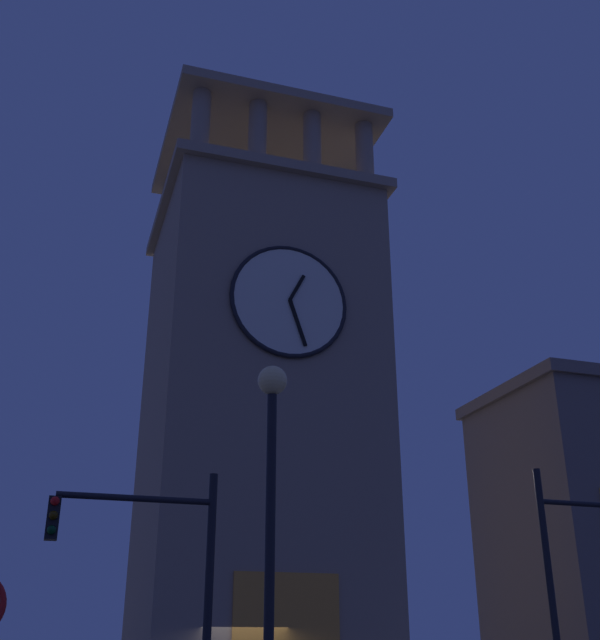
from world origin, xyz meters
name	(u,v)px	position (x,y,z in m)	size (l,w,h in m)	color
clocktower	(257,422)	(-1.22, -4.33, 9.57)	(8.31, 8.43, 24.92)	gray
traffic_signal_near	(154,568)	(3.71, 7.64, 3.32)	(3.06, 0.41, 5.09)	black
street_lamp	(271,491)	(2.71, 11.82, 4.03)	(0.44, 0.44, 5.88)	black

